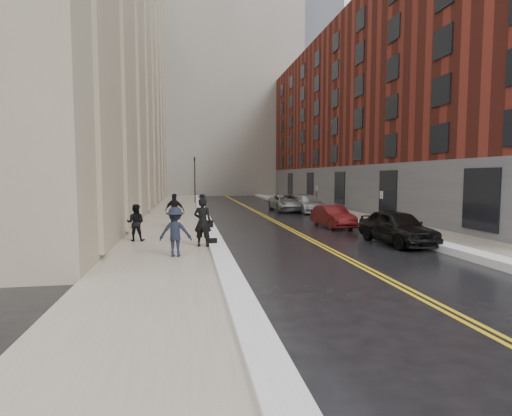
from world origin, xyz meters
name	(u,v)px	position (x,y,z in m)	size (l,w,h in m)	color
ground	(283,262)	(0.00, 0.00, 0.00)	(160.00, 160.00, 0.00)	black
sidewalk_left	(173,217)	(-4.50, 16.00, 0.07)	(4.00, 64.00, 0.15)	gray
sidewalk_right	(346,214)	(9.00, 16.00, 0.07)	(3.00, 64.00, 0.15)	gray
lane_stripe_a	(264,216)	(2.38, 16.00, 0.00)	(0.12, 64.00, 0.01)	gold
lane_stripe_b	(267,216)	(2.62, 16.00, 0.00)	(0.12, 64.00, 0.01)	gold
snow_ridge_left	(204,216)	(-2.20, 16.00, 0.13)	(0.70, 60.80, 0.26)	white
snow_ridge_right	(323,214)	(7.15, 16.00, 0.15)	(0.85, 60.80, 0.30)	white
building_left	(50,3)	(-14.50, 23.00, 17.50)	(16.00, 50.00, 35.00)	#9E9177
building_right	(401,116)	(17.50, 23.00, 9.00)	(14.00, 50.00, 18.00)	maroon
tower_far_center	(212,41)	(1.00, 56.00, 26.00)	(28.00, 16.00, 52.00)	gray
tower_far_right	(274,82)	(14.00, 66.00, 22.00)	(22.00, 18.00, 44.00)	slate
tower_far_left	(142,43)	(-12.00, 72.00, 30.00)	(22.00, 18.00, 60.00)	slate
traffic_signal	(195,176)	(-2.60, 30.00, 3.08)	(0.18, 0.15, 5.20)	black
parking_sign_near	(381,206)	(7.90, 8.00, 1.36)	(0.06, 0.35, 2.23)	black
parking_sign_far	(317,196)	(7.90, 20.00, 1.36)	(0.06, 0.35, 2.23)	black
car_black	(397,227)	(6.04, 2.83, 0.78)	(1.85, 4.60, 1.57)	black
car_maroon	(333,216)	(5.28, 9.01, 0.66)	(1.40, 4.00, 1.32)	#4F0E0F
car_silver_near	(308,204)	(6.80, 18.90, 0.75)	(2.10, 5.17, 1.50)	#A6A9AE
car_silver_far	(287,202)	(5.33, 20.44, 0.76)	(2.54, 5.50, 1.53)	#989B9F
pedestrian_main	(203,222)	(-2.80, 2.82, 1.18)	(0.75, 0.49, 2.07)	black
pedestrian_a	(136,223)	(-5.76, 4.77, 0.99)	(0.82, 0.64, 1.69)	black
pedestrian_b	(175,232)	(-3.87, 0.88, 1.06)	(1.18, 0.68, 1.83)	black
pedestrian_c	(175,211)	(-4.15, 9.31, 1.13)	(1.15, 0.48, 1.96)	black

